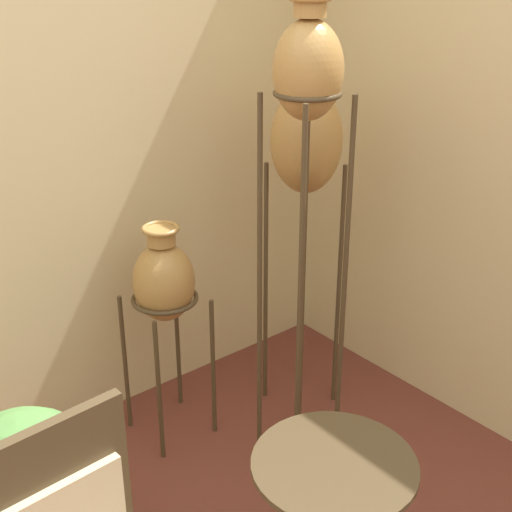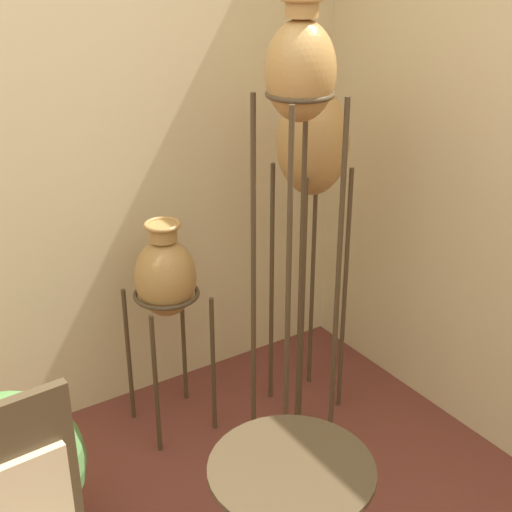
# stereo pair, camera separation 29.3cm
# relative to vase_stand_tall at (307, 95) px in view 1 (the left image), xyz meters

# --- Properties ---
(vase_stand_tall) EXTENTS (0.25, 0.25, 1.90)m
(vase_stand_tall) POSITION_rel_vase_stand_tall_xyz_m (0.00, 0.00, 0.00)
(vase_stand_tall) COLOR #473823
(vase_stand_tall) RESTS_ON ground_plane
(vase_stand_medium) EXTENTS (0.30, 0.30, 1.61)m
(vase_stand_medium) POSITION_rel_vase_stand_tall_xyz_m (0.33, 0.34, -0.30)
(vase_stand_medium) COLOR #473823
(vase_stand_medium) RESTS_ON ground_plane
(vase_stand_short) EXTENTS (0.30, 0.30, 1.00)m
(vase_stand_short) POSITION_rel_vase_stand_tall_xyz_m (-0.28, 0.54, -0.84)
(vase_stand_short) COLOR #473823
(vase_stand_short) RESTS_ON ground_plane
(potted_plant) EXTENTS (0.53, 0.53, 0.66)m
(potted_plant) POSITION_rel_vase_stand_tall_xyz_m (-1.10, 0.15, -1.22)
(potted_plant) COLOR #B26647
(potted_plant) RESTS_ON ground_plane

